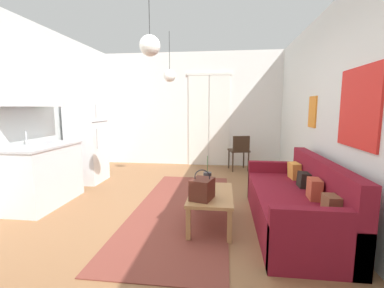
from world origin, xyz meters
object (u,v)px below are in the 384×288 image
accent_chair (239,150)px  refrigerator (87,139)px  pendant_lamp_far (170,76)px  bamboo_vase (207,179)px  pendant_lamp_near (150,46)px  coffee_table (211,197)px  couch (298,205)px  handbag (202,189)px

accent_chair → refrigerator: bearing=9.1°
accent_chair → pendant_lamp_far: size_ratio=0.92×
bamboo_vase → pendant_lamp_near: size_ratio=0.57×
coffee_table → pendant_lamp_near: bearing=167.1°
coffee_table → pendant_lamp_near: size_ratio=1.31×
refrigerator → pendant_lamp_near: (1.68, -1.44, 1.33)m
refrigerator → accent_chair: refrigerator is taller
coffee_table → bamboo_vase: bearing=102.6°
refrigerator → pendant_lamp_far: size_ratio=1.93×
couch → pendant_lamp_near: size_ratio=2.86×
handbag → accent_chair: size_ratio=0.43×
refrigerator → accent_chair: size_ratio=2.09×
coffee_table → accent_chair: bearing=80.3°
handbag → accent_chair: accent_chair is taller
bamboo_vase → refrigerator: (-2.39, 1.33, 0.35)m
refrigerator → handbag: bearing=-37.9°
coffee_table → bamboo_vase: 0.32m
pendant_lamp_near → coffee_table: bearing=-12.9°
couch → bamboo_vase: couch is taller
coffee_table → handbag: (-0.09, -0.22, 0.17)m
couch → bamboo_vase: bearing=168.4°
coffee_table → pendant_lamp_far: size_ratio=1.06×
coffee_table → accent_chair: (0.49, 2.88, 0.13)m
handbag → pendant_lamp_far: 2.51m
couch → coffee_table: (-1.03, -0.06, 0.07)m
bamboo_vase → pendant_lamp_far: (-0.78, 1.38, 1.50)m
pendant_lamp_far → pendant_lamp_near: bearing=-87.3°
coffee_table → bamboo_vase: bamboo_vase is taller
pendant_lamp_near → pendant_lamp_far: size_ratio=0.81×
coffee_table → handbag: bearing=-111.9°
bamboo_vase → handbag: bearing=-92.9°
pendant_lamp_near → pendant_lamp_far: 1.50m
coffee_table → couch: bearing=3.2°
couch → coffee_table: couch is taller
couch → handbag: (-1.12, -0.28, 0.24)m
couch → accent_chair: 2.88m
handbag → accent_chair: 3.16m
accent_chair → pendant_lamp_far: bearing=28.1°
bamboo_vase → refrigerator: 2.76m
handbag → refrigerator: (-2.36, 1.84, 0.32)m
pendant_lamp_far → accent_chair: bearing=42.3°
coffee_table → refrigerator: 2.98m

